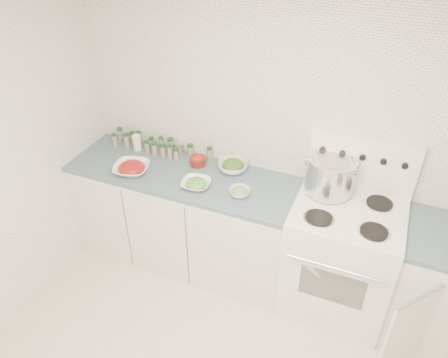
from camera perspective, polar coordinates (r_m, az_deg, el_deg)
room_walls at (r=1.92m, az=-0.82°, el=-6.82°), size 3.54×3.04×2.52m
counter_left at (r=3.73m, az=-5.15°, el=-4.95°), size 1.85×0.62×0.90m
stove at (r=3.42m, az=14.94°, el=-9.63°), size 0.76×0.70×1.36m
stock_pot at (r=3.19m, az=13.76°, el=0.74°), size 0.37×0.35×0.27m
bowl_tomato at (r=3.51m, az=-11.99°, el=1.41°), size 0.34×0.34×0.09m
bowl_snowpea at (r=3.28m, az=-3.68°, el=-0.61°), size 0.24×0.24×0.07m
bowl_broccoli at (r=3.45m, az=1.16°, el=1.73°), size 0.25×0.25×0.10m
bowl_zucchini at (r=3.19m, az=2.04°, el=-1.67°), size 0.17×0.17×0.06m
bowl_pepper at (r=3.53m, az=-3.46°, el=2.44°), size 0.13×0.13×0.08m
salt_canister at (r=3.78m, az=-11.29°, el=4.70°), size 0.07×0.07×0.14m
tin_can at (r=3.69m, az=-5.87°, el=4.04°), size 0.10×0.10×0.10m
spice_cluster at (r=3.74m, az=-9.05°, el=4.44°), size 0.90×0.16×0.13m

